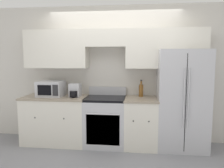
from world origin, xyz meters
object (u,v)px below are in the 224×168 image
(oven_range, at_px, (105,121))
(microwave, at_px, (51,89))
(refrigerator, at_px, (181,99))
(bottle, at_px, (141,90))

(oven_range, height_order, microwave, microwave)
(oven_range, bearing_deg, refrigerator, 3.19)
(refrigerator, height_order, bottle, refrigerator)
(oven_range, bearing_deg, microwave, 178.54)
(oven_range, xyz_separation_m, bottle, (0.65, 0.17, 0.57))
(microwave, distance_m, bottle, 1.70)
(oven_range, distance_m, refrigerator, 1.43)
(refrigerator, relative_size, microwave, 3.79)
(bottle, bearing_deg, refrigerator, -7.52)
(refrigerator, bearing_deg, microwave, -178.82)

